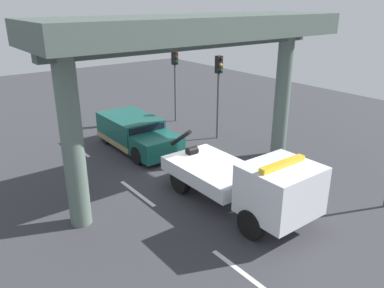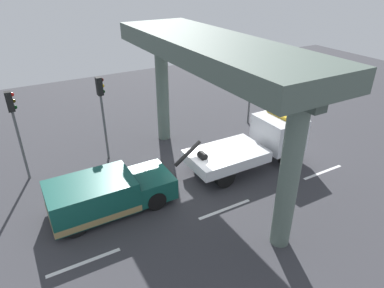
{
  "view_description": "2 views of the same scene",
  "coord_description": "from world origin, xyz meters",
  "px_view_note": "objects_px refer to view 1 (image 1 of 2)",
  "views": [
    {
      "loc": [
        12.06,
        -8.93,
        7.21
      ],
      "look_at": [
        -0.27,
        0.48,
        1.33
      ],
      "focal_mm": 35.76,
      "sensor_mm": 36.0,
      "label": 1
    },
    {
      "loc": [
        -6.97,
        -11.88,
        9.28
      ],
      "look_at": [
        0.22,
        0.8,
        1.62
      ],
      "focal_mm": 31.82,
      "sensor_mm": 36.0,
      "label": 2
    }
  ],
  "objects_px": {
    "tow_truck_white": "(249,182)",
    "traffic_light_far": "(219,79)",
    "traffic_cone_orange": "(198,153)",
    "traffic_light_near": "(175,70)",
    "towed_van_green": "(136,134)"
  },
  "relations": [
    {
      "from": "towed_van_green",
      "to": "traffic_cone_orange",
      "type": "relative_size",
      "value": 7.75
    },
    {
      "from": "tow_truck_white",
      "to": "traffic_light_far",
      "type": "height_order",
      "value": "traffic_light_far"
    },
    {
      "from": "traffic_light_far",
      "to": "traffic_cone_orange",
      "type": "xyz_separation_m",
      "value": [
        1.69,
        -2.72,
        -2.95
      ]
    },
    {
      "from": "traffic_cone_orange",
      "to": "towed_van_green",
      "type": "bearing_deg",
      "value": -152.59
    },
    {
      "from": "tow_truck_white",
      "to": "traffic_light_near",
      "type": "distance_m",
      "value": 11.67
    },
    {
      "from": "towed_van_green",
      "to": "traffic_cone_orange",
      "type": "xyz_separation_m",
      "value": [
        3.09,
        1.6,
        -0.46
      ]
    },
    {
      "from": "tow_truck_white",
      "to": "traffic_cone_orange",
      "type": "height_order",
      "value": "tow_truck_white"
    },
    {
      "from": "tow_truck_white",
      "to": "traffic_cone_orange",
      "type": "relative_size",
      "value": 10.81
    },
    {
      "from": "traffic_cone_orange",
      "to": "traffic_light_far",
      "type": "bearing_deg",
      "value": 121.83
    },
    {
      "from": "tow_truck_white",
      "to": "traffic_cone_orange",
      "type": "distance_m",
      "value": 5.29
    },
    {
      "from": "tow_truck_white",
      "to": "traffic_light_far",
      "type": "distance_m",
      "value": 8.19
    },
    {
      "from": "tow_truck_white",
      "to": "towed_van_green",
      "type": "xyz_separation_m",
      "value": [
        -8.05,
        0.0,
        -0.42
      ]
    },
    {
      "from": "tow_truck_white",
      "to": "traffic_light_near",
      "type": "bearing_deg",
      "value": 157.89
    },
    {
      "from": "tow_truck_white",
      "to": "traffic_light_far",
      "type": "relative_size",
      "value": 1.61
    },
    {
      "from": "traffic_light_near",
      "to": "traffic_cone_orange",
      "type": "distance_m",
      "value": 6.94
    }
  ]
}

